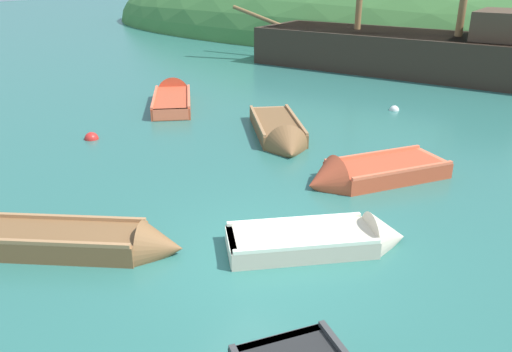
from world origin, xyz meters
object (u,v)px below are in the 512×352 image
Objects in this scene: rowboat_far at (88,244)px; rowboat_center at (366,176)px; rowboat_outer_right at (329,242)px; rowboat_portside at (173,99)px; rowboat_outer_left at (280,135)px; sailing_ship at (411,58)px; buoy_white at (394,110)px; buoy_red at (92,139)px.

rowboat_center is (2.90, 5.28, -0.01)m from rowboat_far.
rowboat_outer_right is 0.79× the size of rowboat_portside.
rowboat_far and rowboat_outer_right have the same top height.
rowboat_outer_left is at bearing -80.85° from rowboat_center.
sailing_ship is 4.61× the size of rowboat_far.
rowboat_portside is 11.85× the size of buoy_white.
sailing_ship is 6.90m from buoy_white.
sailing_ship is at bearing 71.32° from buoy_red.
buoy_red is at bearing 149.93° from rowboat_portside.
rowboat_outer_right is 9.32m from buoy_white.
rowboat_center is at bearing 33.92° from rowboat_far.
rowboat_far is 6.13m from buoy_red.
rowboat_far is at bearing -38.00° from rowboat_outer_left.
rowboat_portside reaches higher than rowboat_outer_right.
rowboat_portside is 9.74× the size of buoy_red.
rowboat_outer_left is 1.08× the size of rowboat_center.
sailing_ship is at bearing -131.85° from rowboat_center.
rowboat_center is (3.02, -1.54, -0.00)m from rowboat_outer_left.
rowboat_portside is at bearing -74.22° from rowboat_center.
rowboat_portside is (-8.10, 3.02, 0.01)m from rowboat_center.
rowboat_far is 1.19× the size of rowboat_outer_right.
rowboat_outer_right reaches higher than buoy_red.
buoy_red is (-7.45, -1.17, -0.12)m from rowboat_center.
sailing_ship is 4.87× the size of rowboat_center.
rowboat_far is 11.51m from buoy_white.
rowboat_portside is at bearing 63.09° from sailing_ship.
sailing_ship is 14.80m from buoy_red.
rowboat_outer_left is (-0.12, 6.82, -0.00)m from rowboat_far.
rowboat_far is 0.97× the size of rowboat_outer_left.
sailing_ship is at bearing 139.40° from rowboat_outer_left.
rowboat_outer_left reaches higher than buoy_white.
rowboat_center is 6.25m from buoy_white.
sailing_ship is 4.36× the size of rowboat_portside.
rowboat_far is at bearing 173.20° from rowboat_portside.
buoy_white is at bearing 49.72° from buoy_red.
rowboat_outer_left is (-3.51, 4.58, 0.03)m from rowboat_outer_right.
rowboat_far is at bearing -42.05° from buoy_red.
rowboat_center is 8.73× the size of buoy_red.
rowboat_outer_right is 3.08m from rowboat_center.
rowboat_far is 6.02m from rowboat_center.
rowboat_far is 11.20× the size of buoy_white.
rowboat_outer_left is 9.47× the size of buoy_red.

